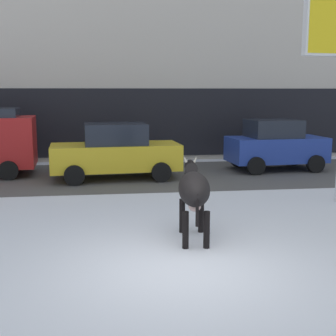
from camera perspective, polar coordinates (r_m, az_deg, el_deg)
name	(u,v)px	position (r m, az deg, el deg)	size (l,w,h in m)	color
ground_plane	(180,267)	(7.73, 1.48, -12.26)	(120.00, 120.00, 0.00)	white
road_strip	(142,175)	(15.82, -3.26, -0.94)	(60.00, 5.60, 0.01)	#514F4C
building_facade	(130,13)	(22.39, -4.73, 18.76)	(44.00, 6.10, 13.00)	beige
cow_black	(194,189)	(8.89, 3.23, -2.68)	(0.73, 1.92, 1.54)	black
car_yellow_sedan	(116,152)	(15.22, -6.55, 2.04)	(4.32, 2.23, 1.84)	gold
car_blue_hatchback	(275,145)	(17.29, 13.25, 2.80)	(3.62, 2.14, 1.86)	#233D9E
pedestrian_near_billboard	(266,139)	(20.12, 12.09, 3.62)	(0.36, 0.24, 1.73)	#282833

